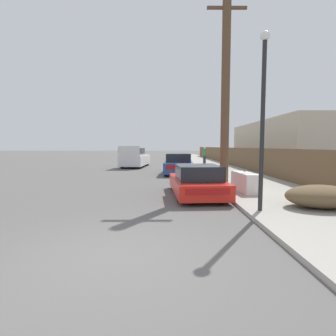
{
  "coord_description": "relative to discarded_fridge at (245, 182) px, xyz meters",
  "views": [
    {
      "loc": [
        0.96,
        -4.38,
        1.94
      ],
      "look_at": [
        1.03,
        7.96,
        0.91
      ],
      "focal_mm": 28.0,
      "sensor_mm": 36.0,
      "label": 1
    }
  ],
  "objects": [
    {
      "name": "ground_plane",
      "position": [
        -4.15,
        -6.09,
        -0.49
      ],
      "size": [
        220.0,
        220.0,
        0.0
      ],
      "primitive_type": "plane",
      "color": "#595654"
    },
    {
      "name": "sidewalk_curb",
      "position": [
        1.15,
        17.41,
        -0.43
      ],
      "size": [
        4.2,
        63.0,
        0.12
      ],
      "primitive_type": "cube",
      "color": "#9E998E",
      "rests_on": "ground"
    },
    {
      "name": "discarded_fridge",
      "position": [
        0.0,
        0.0,
        0.0
      ],
      "size": [
        0.73,
        1.84,
        0.78
      ],
      "rotation": [
        0.0,
        0.0,
        0.08
      ],
      "color": "white",
      "rests_on": "sidewalk_curb"
    },
    {
      "name": "parked_sports_car_red",
      "position": [
        -2.0,
        -0.37,
        0.06
      ],
      "size": [
        2.06,
        4.21,
        1.22
      ],
      "rotation": [
        0.0,
        0.0,
        0.06
      ],
      "color": "red",
      "rests_on": "ground"
    },
    {
      "name": "car_parked_mid",
      "position": [
        -2.34,
        7.77,
        0.18
      ],
      "size": [
        2.14,
        4.43,
        1.44
      ],
      "rotation": [
        0.0,
        0.0,
        -0.06
      ],
      "color": "#2D478C",
      "rests_on": "ground"
    },
    {
      "name": "pickup_truck",
      "position": [
        -6.14,
        13.52,
        0.47
      ],
      "size": [
        2.42,
        5.52,
        1.95
      ],
      "rotation": [
        0.0,
        0.0,
        3.05
      ],
      "color": "silver",
      "rests_on": "ground"
    },
    {
      "name": "utility_pole",
      "position": [
        -0.46,
        1.84,
        4.15
      ],
      "size": [
        1.8,
        0.39,
        8.92
      ],
      "color": "brown",
      "rests_on": "sidewalk_curb"
    },
    {
      "name": "street_lamp",
      "position": [
        -0.54,
        -3.2,
        2.45
      ],
      "size": [
        0.26,
        0.26,
        4.9
      ],
      "color": "#232326",
      "rests_on": "sidewalk_curb"
    },
    {
      "name": "brush_pile",
      "position": [
        1.39,
        -2.84,
        -0.04
      ],
      "size": [
        2.06,
        1.45,
        0.67
      ],
      "color": "brown",
      "rests_on": "sidewalk_curb"
    },
    {
      "name": "wooden_fence",
      "position": [
        3.1,
        16.52,
        0.46
      ],
      "size": [
        0.08,
        44.29,
        1.68
      ],
      "primitive_type": "cube",
      "color": "brown",
      "rests_on": "sidewalk_curb"
    },
    {
      "name": "building_right_house",
      "position": [
        8.69,
        15.67,
        1.68
      ],
      "size": [
        6.0,
        16.62,
        4.35
      ],
      "primitive_type": "cube",
      "color": "beige",
      "rests_on": "ground"
    },
    {
      "name": "pedestrian",
      "position": [
        0.76,
        16.65,
        0.52
      ],
      "size": [
        0.34,
        0.34,
        1.74
      ],
      "color": "#282D42",
      "rests_on": "sidewalk_curb"
    }
  ]
}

